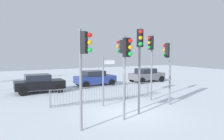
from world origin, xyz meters
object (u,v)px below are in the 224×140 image
traffic_light_foreground_right (122,55)px  traffic_light_foreground_left (168,58)px  traffic_light_mid_left (140,51)px  traffic_light_rear_left (126,59)px  direction_sign_post (104,78)px  car_blue_mid (95,78)px  traffic_light_mid_right (84,57)px  traffic_light_rear_right (151,52)px  car_grey_trailing (146,75)px  car_black_far (39,83)px

traffic_light_foreground_right → traffic_light_foreground_left: bearing=-100.7°
traffic_light_foreground_right → traffic_light_mid_left: bearing=-154.0°
traffic_light_rear_left → direction_sign_post: (0.30, 2.99, -1.28)m
traffic_light_rear_left → car_blue_mid: bearing=-115.3°
traffic_light_foreground_left → direction_sign_post: (-3.68, 1.47, -1.19)m
traffic_light_foreground_right → car_blue_mid: bearing=34.8°
traffic_light_mid_left → traffic_light_rear_left: size_ratio=1.12×
traffic_light_foreground_right → car_blue_mid: size_ratio=1.08×
traffic_light_foreground_left → car_blue_mid: traffic_light_foreground_left is taller
car_blue_mid → traffic_light_mid_right: bearing=-118.8°
traffic_light_rear_right → car_blue_mid: size_ratio=1.14×
traffic_light_foreground_right → car_blue_mid: 6.80m
car_grey_trailing → car_blue_mid: (-6.02, 0.15, 0.00)m
traffic_light_mid_left → direction_sign_post: 3.10m
traffic_light_rear_right → car_grey_trailing: (5.28, 7.33, -2.47)m
car_black_far → car_grey_trailing: (11.32, 0.83, 0.00)m
traffic_light_mid_right → car_black_far: bearing=-136.0°
car_grey_trailing → car_blue_mid: bearing=174.9°
traffic_light_mid_right → car_grey_trailing: (11.23, 10.52, -2.33)m
car_grey_trailing → traffic_light_rear_right: bearing=-129.5°
traffic_light_mid_right → traffic_light_rear_left: 2.30m
traffic_light_mid_right → car_black_far: 9.97m
traffic_light_rear_right → traffic_light_mid_left: traffic_light_mid_left is taller
traffic_light_rear_left → car_black_far: bearing=-85.3°
traffic_light_rear_right → traffic_light_foreground_left: bearing=166.8°
car_black_far → car_grey_trailing: bearing=5.4°
car_grey_trailing → traffic_light_mid_right: bearing=-140.6°
traffic_light_rear_left → traffic_light_rear_right: bearing=-151.7°
car_grey_trailing → traffic_light_rear_left: bearing=-135.1°
traffic_light_mid_left → direction_sign_post: size_ratio=1.51×
traffic_light_mid_left → car_grey_trailing: size_ratio=1.16×
traffic_light_rear_right → direction_sign_post: traffic_light_rear_right is taller
traffic_light_rear_left → traffic_light_mid_right: bearing=-0.8°
traffic_light_mid_left → traffic_light_rear_right: bearing=-107.7°
traffic_light_foreground_right → car_black_far: bearing=81.9°
traffic_light_foreground_left → direction_sign_post: 4.14m
traffic_light_mid_right → direction_sign_post: (2.57, 3.33, -1.41)m
direction_sign_post → traffic_light_rear_left: bearing=-90.1°
traffic_light_rear_right → traffic_light_rear_left: bearing=102.1°
traffic_light_mid_right → car_grey_trailing: size_ratio=1.08×
traffic_light_mid_left → car_grey_trailing: (7.86, 9.70, -2.55)m
car_blue_mid → traffic_light_foreground_left: bearing=-86.1°
direction_sign_post → car_black_far: direction_sign_post is taller
traffic_light_rear_right → car_blue_mid: bearing=-19.9°
traffic_light_foreground_right → car_black_far: size_ratio=1.09×
traffic_light_rear_left → car_grey_trailing: traffic_light_rear_left is taller
traffic_light_rear_right → car_grey_trailing: 9.37m
traffic_light_rear_left → direction_sign_post: size_ratio=1.35×
traffic_light_foreground_left → traffic_light_rear_left: 4.26m
car_black_far → traffic_light_foreground_right: bearing=-49.1°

